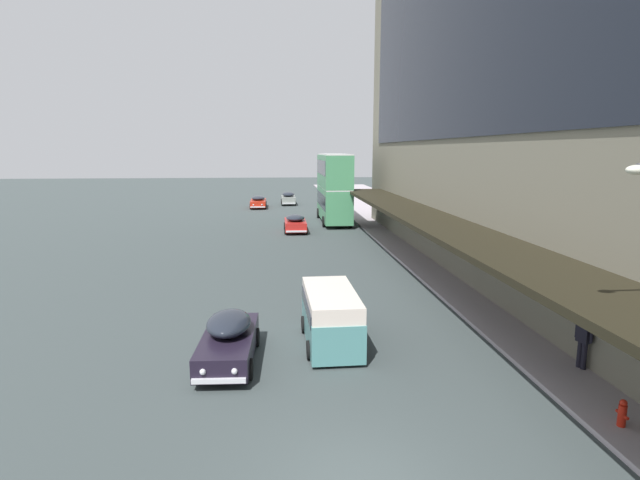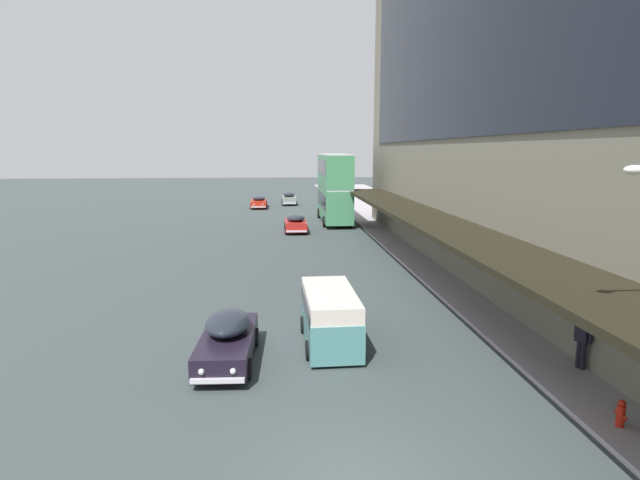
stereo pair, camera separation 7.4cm
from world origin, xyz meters
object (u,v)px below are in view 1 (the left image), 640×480
sedan_second_near (229,339)px  sedan_lead_mid (258,202)px  transit_bus_kerbside_front (334,186)px  sedan_lead_near (288,198)px  sedan_oncoming_front (295,223)px  vw_van (330,314)px  pedestrian_at_kerb (584,337)px  fire_hydrant (622,413)px

sedan_second_near → sedan_lead_mid: sedan_second_near is taller
transit_bus_kerbside_front → sedan_lead_near: 17.09m
sedan_second_near → sedan_oncoming_front: sedan_second_near is taller
sedan_lead_mid → vw_van: 43.81m
sedan_lead_near → sedan_second_near: bearing=-93.9°
pedestrian_at_kerb → fire_hydrant: (-1.02, -3.25, -0.69)m
sedan_second_near → vw_van: vw_van is taller
vw_van → sedan_lead_near: bearing=90.3°
fire_hydrant → sedan_oncoming_front: bearing=102.1°
transit_bus_kerbside_front → vw_van: bearing=-96.9°
sedan_second_near → sedan_lead_near: bearing=86.1°
sedan_oncoming_front → pedestrian_at_kerb: size_ratio=2.34×
sedan_lead_near → vw_van: 46.86m
sedan_lead_near → fire_hydrant: bearing=-82.8°
sedan_second_near → vw_van: size_ratio=0.99×
sedan_second_near → fire_hydrant: (9.99, -5.13, -0.28)m
transit_bus_kerbside_front → sedan_lead_mid: size_ratio=1.94×
sedan_lead_near → sedan_oncoming_front: 21.82m
transit_bus_kerbside_front → vw_van: 30.77m
vw_van → fire_hydrant: size_ratio=6.54×
sedan_oncoming_front → vw_van: (0.23, -25.04, 0.36)m
sedan_lead_near → sedan_lead_mid: 4.93m
sedan_lead_near → sedan_oncoming_front: bearing=-90.0°
pedestrian_at_kerb → sedan_oncoming_front: bearing=105.4°
sedan_second_near → sedan_lead_mid: 44.89m
sedan_second_near → pedestrian_at_kerb: pedestrian_at_kerb is taller
sedan_second_near → sedan_lead_mid: (-0.46, 44.89, -0.05)m
sedan_second_near → sedan_lead_near: sedan_lead_near is taller
sedan_lead_near → pedestrian_at_kerb: pedestrian_at_kerb is taller
fire_hydrant → vw_van: bearing=135.5°
vw_van → fire_hydrant: (6.50, -6.39, -0.60)m
sedan_lead_near → vw_van: bearing=-89.7°
sedan_lead_mid → sedan_oncoming_front: size_ratio=1.15×
sedan_second_near → pedestrian_at_kerb: bearing=-9.7°
sedan_second_near → pedestrian_at_kerb: 11.18m
vw_van → pedestrian_at_kerb: pedestrian_at_kerb is taller
sedan_oncoming_front → pedestrian_at_kerb: pedestrian_at_kerb is taller
transit_bus_kerbside_front → pedestrian_at_kerb: 33.88m
transit_bus_kerbside_front → sedan_lead_near: (-3.93, 16.41, -2.71)m
sedan_lead_mid → vw_van: (3.95, -43.63, 0.38)m
transit_bus_kerbside_front → sedan_second_near: 32.63m
sedan_lead_near → sedan_oncoming_front: (-0.00, -21.82, -0.06)m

